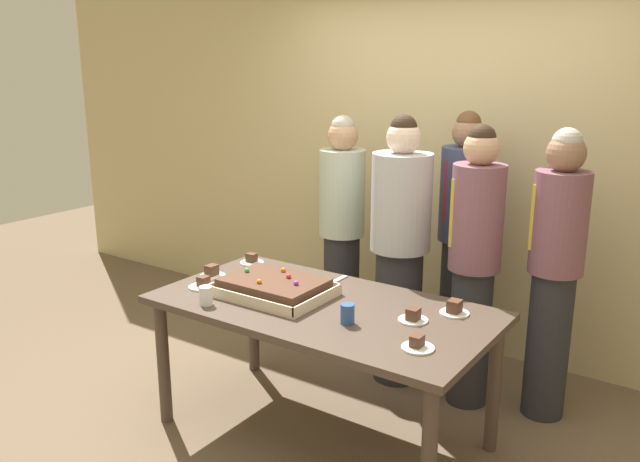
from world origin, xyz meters
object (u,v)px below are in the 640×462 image
at_px(plated_slice_center_back, 454,309).
at_px(person_serving_front, 462,238).
at_px(drink_cup_nearest, 347,314).
at_px(sheet_cake, 274,287).
at_px(drink_cup_middle, 206,296).
at_px(person_far_right_suit, 555,270).
at_px(plated_slice_near_left, 202,284).
at_px(plated_slice_near_right, 212,273).
at_px(person_back_corner, 400,249).
at_px(plated_slice_far_left, 418,345).
at_px(cake_server_utensil, 336,281).
at_px(person_green_shirt_behind, 342,228).
at_px(plated_slice_far_right, 252,260).
at_px(party_table, 322,320).
at_px(plated_slice_center_front, 413,317).
at_px(person_striped_tie_right, 474,262).

bearing_deg(plated_slice_center_back, person_serving_front, 110.93).
bearing_deg(drink_cup_nearest, sheet_cake, 168.99).
xyz_separation_m(drink_cup_middle, person_far_right_suit, (1.44, 1.28, 0.07)).
bearing_deg(plated_slice_center_back, person_far_right_suit, 64.54).
xyz_separation_m(plated_slice_near_left, plated_slice_near_right, (-0.09, 0.17, 0.00)).
bearing_deg(plated_slice_center_back, person_back_corner, 137.40).
bearing_deg(plated_slice_far_left, cake_server_utensil, 145.09).
bearing_deg(person_green_shirt_behind, plated_slice_far_right, -28.94).
bearing_deg(person_back_corner, drink_cup_middle, -3.92).
xyz_separation_m(party_table, person_serving_front, (0.27, 1.20, 0.22)).
xyz_separation_m(drink_cup_nearest, drink_cup_middle, (-0.75, -0.21, 0.00)).
bearing_deg(person_serving_front, plated_slice_near_right, -16.99).
bearing_deg(plated_slice_center_front, person_green_shirt_behind, 136.60).
height_order(plated_slice_center_back, person_striped_tie_right, person_striped_tie_right).
relative_size(person_serving_front, person_back_corner, 1.01).
relative_size(party_table, plated_slice_far_right, 12.03).
relative_size(plated_slice_far_left, plated_slice_center_back, 1.00).
bearing_deg(drink_cup_middle, plated_slice_center_front, 22.60).
relative_size(sheet_cake, person_back_corner, 0.35).
height_order(drink_cup_nearest, cake_server_utensil, drink_cup_nearest).
bearing_deg(plated_slice_center_front, plated_slice_center_back, 57.70).
bearing_deg(cake_server_utensil, person_striped_tie_right, 34.81).
relative_size(plated_slice_center_front, person_serving_front, 0.09).
distance_m(plated_slice_near_left, person_back_corner, 1.24).
relative_size(plated_slice_center_back, person_serving_front, 0.09).
relative_size(plated_slice_near_left, person_green_shirt_behind, 0.09).
bearing_deg(person_far_right_suit, drink_cup_nearest, 19.08).
xyz_separation_m(party_table, person_striped_tie_right, (0.52, 0.81, 0.20)).
distance_m(drink_cup_middle, person_green_shirt_behind, 1.43).
relative_size(plated_slice_far_right, person_striped_tie_right, 0.09).
distance_m(plated_slice_near_right, plated_slice_far_right, 0.33).
height_order(drink_cup_nearest, person_serving_front, person_serving_front).
bearing_deg(sheet_cake, plated_slice_far_left, -10.13).
relative_size(plated_slice_center_front, person_far_right_suit, 0.09).
bearing_deg(drink_cup_nearest, plated_slice_near_right, 172.13).
bearing_deg(plated_slice_far_right, cake_server_utensil, 1.48).
xyz_separation_m(plated_slice_near_right, person_back_corner, (0.81, 0.83, 0.08)).
xyz_separation_m(plated_slice_far_right, person_striped_tie_right, (1.29, 0.47, 0.10)).
bearing_deg(cake_server_utensil, plated_slice_center_back, -5.95).
xyz_separation_m(plated_slice_far_right, person_back_corner, (0.79, 0.50, 0.09)).
height_order(plated_slice_near_right, person_green_shirt_behind, person_green_shirt_behind).
height_order(person_serving_front, person_far_right_suit, person_serving_front).
relative_size(plated_slice_near_right, plated_slice_far_left, 1.00).
distance_m(plated_slice_near_left, person_green_shirt_behind, 1.26).
xyz_separation_m(plated_slice_center_back, person_back_corner, (-0.61, 0.56, 0.08)).
xyz_separation_m(person_serving_front, person_striped_tie_right, (0.24, -0.40, -0.01)).
xyz_separation_m(drink_cup_nearest, person_serving_front, (0.03, 1.35, 0.08)).
xyz_separation_m(plated_slice_near_right, cake_server_utensil, (0.65, 0.35, -0.02)).
bearing_deg(plated_slice_center_front, plated_slice_near_right, -177.18).
distance_m(plated_slice_near_left, drink_cup_nearest, 0.95).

